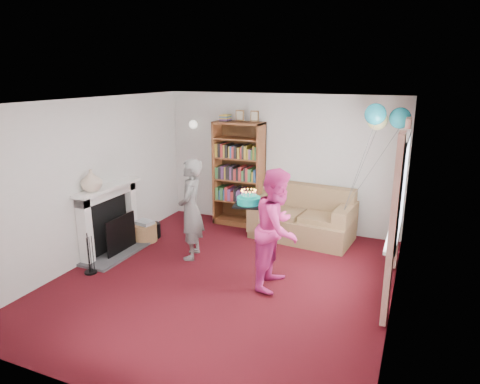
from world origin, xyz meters
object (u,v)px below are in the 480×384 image
at_px(sofa, 303,219).
at_px(birthday_cake, 249,201).
at_px(person_striped, 191,209).
at_px(bookcase, 239,175).
at_px(person_magenta, 278,229).

distance_m(sofa, birthday_cake, 1.99).
xyz_separation_m(sofa, person_striped, (-1.41, -1.54, 0.46)).
bearing_deg(person_striped, birthday_cake, 61.27).
relative_size(bookcase, person_magenta, 1.33).
distance_m(person_striped, person_magenta, 1.58).
height_order(bookcase, birthday_cake, bookcase).
xyz_separation_m(bookcase, person_magenta, (1.47, -2.14, -0.14)).
bearing_deg(birthday_cake, person_striped, 166.92).
height_order(bookcase, person_magenta, bookcase).
bearing_deg(birthday_cake, person_magenta, -13.48).
xyz_separation_m(person_striped, person_magenta, (1.54, -0.36, 0.03)).
bearing_deg(person_striped, person_magenta, 61.15).
relative_size(bookcase, person_striped, 1.38).
relative_size(bookcase, sofa, 1.27).
xyz_separation_m(person_striped, birthday_cake, (1.07, -0.25, 0.34)).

